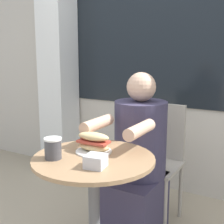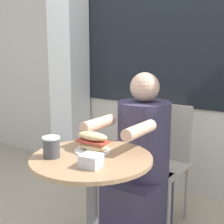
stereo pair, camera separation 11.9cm
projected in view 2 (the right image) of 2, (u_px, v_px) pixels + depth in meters
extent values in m
cube|color=beige|center=(194.00, 33.00, 2.58)|extent=(8.00, 0.08, 2.80)
cube|color=black|center=(157.00, 12.00, 2.69)|extent=(1.70, 0.01, 1.62)
cube|color=silver|center=(69.00, 56.00, 3.12)|extent=(0.29, 0.29, 2.40)
cylinder|color=#997551|center=(91.00, 158.00, 1.58)|extent=(0.62, 0.62, 0.02)
cylinder|color=#515156|center=(92.00, 222.00, 1.65)|extent=(0.06, 0.06, 0.69)
cube|color=#ADA393|center=(158.00, 167.00, 2.24)|extent=(0.38, 0.38, 0.02)
cube|color=#ADA393|center=(169.00, 132.00, 2.34)|extent=(0.35, 0.03, 0.42)
cylinder|color=#ADA393|center=(168.00, 211.00, 2.06)|extent=(0.03, 0.03, 0.43)
cylinder|color=#ADA393|center=(126.00, 198.00, 2.24)|extent=(0.03, 0.03, 0.43)
cylinder|color=#ADA393|center=(187.00, 193.00, 2.33)|extent=(0.03, 0.03, 0.43)
cylinder|color=#ADA393|center=(147.00, 182.00, 2.51)|extent=(0.03, 0.03, 0.43)
cube|color=#38334C|center=(138.00, 210.00, 2.05)|extent=(0.32, 0.42, 0.45)
cylinder|color=#38334C|center=(144.00, 139.00, 2.01)|extent=(0.34, 0.34, 0.49)
sphere|color=#D6A889|center=(145.00, 87.00, 1.94)|extent=(0.19, 0.19, 0.19)
cylinder|color=#D6A889|center=(139.00, 130.00, 1.66)|extent=(0.07, 0.27, 0.07)
cylinder|color=#D6A889|center=(99.00, 123.00, 1.81)|extent=(0.07, 0.27, 0.07)
cylinder|color=white|center=(93.00, 151.00, 1.66)|extent=(0.19, 0.19, 0.01)
ellipsoid|color=#DBB77A|center=(93.00, 146.00, 1.65)|extent=(0.18, 0.08, 0.04)
cube|color=#B74233|center=(93.00, 141.00, 1.65)|extent=(0.17, 0.09, 0.01)
ellipsoid|color=#DBB77A|center=(92.00, 136.00, 1.64)|extent=(0.18, 0.08, 0.04)
cylinder|color=#424247|center=(51.00, 148.00, 1.56)|extent=(0.08, 0.08, 0.10)
cylinder|color=white|center=(51.00, 138.00, 1.55)|extent=(0.09, 0.09, 0.01)
cube|color=silver|center=(91.00, 161.00, 1.44)|extent=(0.10, 0.10, 0.06)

